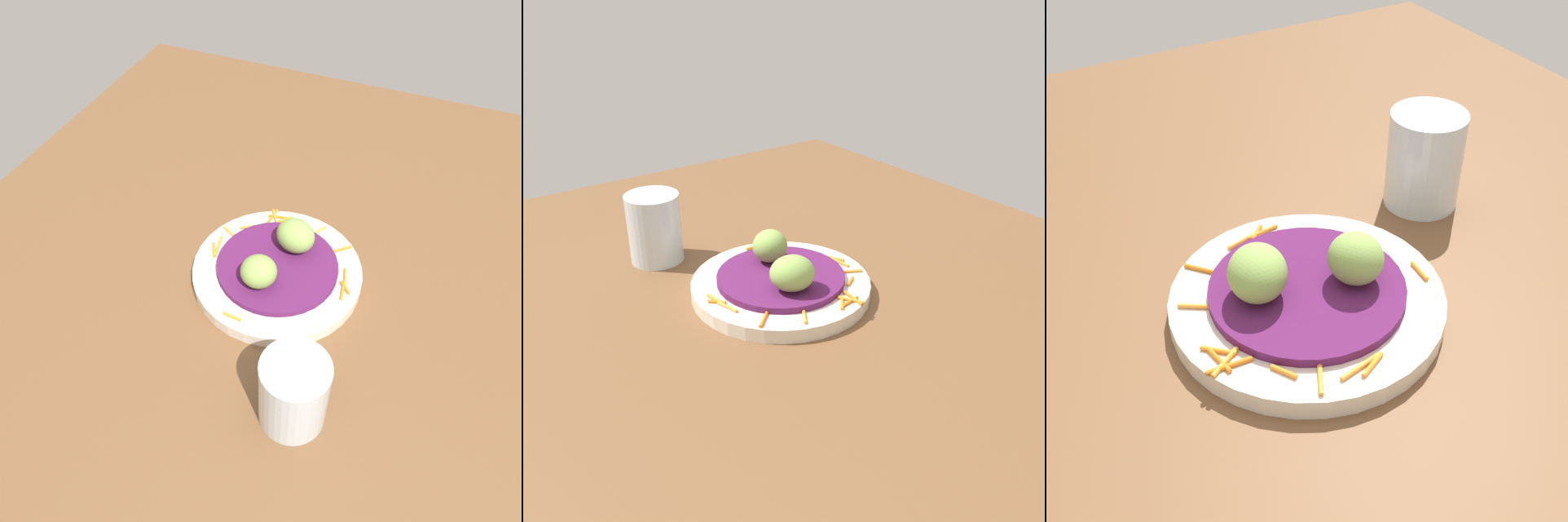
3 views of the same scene
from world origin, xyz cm
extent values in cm
cube|color=brown|center=(0.00, 0.00, 1.00)|extent=(110.00, 110.00, 2.00)
cylinder|color=silver|center=(4.89, 0.64, 2.92)|extent=(23.20, 23.20, 1.85)
cylinder|color=#51194C|center=(4.89, 0.64, 4.28)|extent=(16.57, 16.57, 0.87)
cylinder|color=orange|center=(8.72, -8.58, 4.05)|extent=(2.07, 2.98, 0.40)
cylinder|color=orange|center=(7.40, -8.52, 4.05)|extent=(2.21, 2.40, 0.40)
cylinder|color=orange|center=(14.06, -0.42, 4.05)|extent=(1.10, 3.80, 0.40)
cylinder|color=orange|center=(-4.51, 1.13, 4.05)|extent=(0.87, 3.25, 0.40)
cylinder|color=orange|center=(-2.07, -5.76, 4.05)|extent=(3.00, 2.71, 0.40)
cylinder|color=orange|center=(9.20, -8.44, 4.05)|extent=(0.69, 3.66, 0.40)
cylinder|color=orange|center=(2.07, -7.93, 4.05)|extent=(2.19, 3.14, 0.40)
cylinder|color=orange|center=(-4.66, 0.62, 4.05)|extent=(1.82, 1.84, 0.40)
cylinder|color=orange|center=(14.34, 0.90, 4.05)|extent=(1.56, 2.59, 0.40)
cylinder|color=orange|center=(8.26, -8.87, 4.05)|extent=(3.07, 0.93, 0.40)
cylinder|color=orange|center=(11.72, -5.17, 4.05)|extent=(2.09, 1.50, 0.40)
cylinder|color=orange|center=(7.25, 10.50, 4.05)|extent=(2.50, 0.63, 0.40)
cylinder|color=orange|center=(13.37, -3.03, 4.05)|extent=(3.34, 2.01, 0.40)
cylinder|color=orange|center=(-4.22, -1.12, 4.05)|extent=(1.17, 3.10, 0.40)
ellipsoid|color=#84A851|center=(6.01, 4.58, 6.92)|extent=(5.80, 5.66, 4.41)
ellipsoid|color=#84A851|center=(3.78, -3.30, 6.97)|extent=(7.09, 6.74, 4.51)
cylinder|color=silver|center=(-3.90, 19.02, 6.97)|extent=(7.57, 7.57, 9.93)
camera|label=1|loc=(-10.93, 45.66, 57.91)|focal=36.33mm
camera|label=2|loc=(-33.33, -52.32, 40.57)|focal=39.86mm
camera|label=3|loc=(42.20, -20.33, 42.07)|focal=47.17mm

